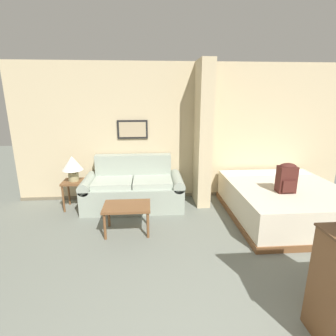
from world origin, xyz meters
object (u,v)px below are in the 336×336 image
(table_lamp, at_px, (72,165))
(bed, at_px, (284,201))
(backpack, at_px, (287,177))
(couch, at_px, (133,189))
(coffee_table, at_px, (127,209))

(table_lamp, relative_size, bed, 0.22)
(table_lamp, relative_size, backpack, 0.98)
(table_lamp, height_order, bed, table_lamp)
(backpack, bearing_deg, couch, 158.78)
(coffee_table, relative_size, table_lamp, 1.52)
(coffee_table, relative_size, backpack, 1.50)
(couch, xyz_separation_m, table_lamp, (-1.05, -0.02, 0.49))
(couch, bearing_deg, backpack, -21.22)
(table_lamp, distance_m, backpack, 3.56)
(couch, height_order, backpack, backpack)
(bed, bearing_deg, backpack, -120.87)
(table_lamp, bearing_deg, coffee_table, -43.27)
(couch, xyz_separation_m, coffee_table, (-0.04, -0.97, 0.05))
(table_lamp, height_order, backpack, backpack)
(couch, relative_size, bed, 0.88)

